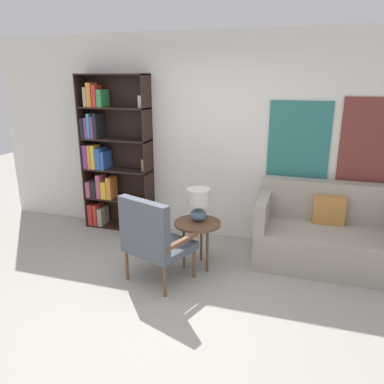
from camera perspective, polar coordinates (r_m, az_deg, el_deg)
ground_plane at (r=3.74m, az=-6.44°, el=-17.98°), size 14.00×14.00×0.00m
wall_back at (r=5.02m, az=3.06°, el=8.08°), size 6.40×0.08×2.70m
bookshelf at (r=5.46m, az=-12.75°, el=5.29°), size 0.99×0.30×2.18m
armchair at (r=3.96m, az=-6.11°, el=-6.74°), size 0.79×0.75×0.97m
couch at (r=4.72m, az=19.86°, el=-6.22°), size 1.61×0.86×0.94m
side_table at (r=4.29m, az=0.85°, el=-5.37°), size 0.54×0.54×0.56m
table_lamp at (r=4.24m, az=1.01°, el=-1.46°), size 0.28×0.28×0.38m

